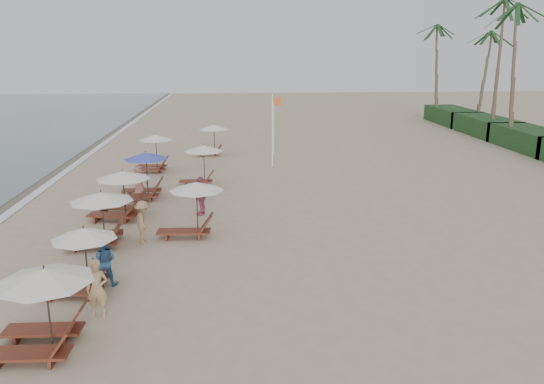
{
  "coord_description": "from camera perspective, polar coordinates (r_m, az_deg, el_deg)",
  "views": [
    {
      "loc": [
        -0.68,
        -16.69,
        7.37
      ],
      "look_at": [
        1.0,
        6.05,
        1.3
      ],
      "focal_mm": 35.22,
      "sensor_mm": 36.0,
      "label": 1
    }
  ],
  "objects": [
    {
      "name": "flag_pole_far",
      "position": [
        38.9,
        0.23,
        7.41
      ],
      "size": [
        0.6,
        0.08,
        4.11
      ],
      "color": "silver",
      "rests_on": "ground"
    },
    {
      "name": "inland_station_0",
      "position": [
        21.78,
        -8.75,
        -1.49
      ],
      "size": [
        2.83,
        2.24,
        2.22
      ],
      "color": "maroon",
      "rests_on": "ground"
    },
    {
      "name": "lounger_station_0",
      "position": [
        14.76,
        -23.68,
        -11.47
      ],
      "size": [
        2.71,
        2.41,
        2.23
      ],
      "color": "maroon",
      "rests_on": "ground"
    },
    {
      "name": "beachgoer_mid_b",
      "position": [
        21.52,
        -13.63,
        -3.14
      ],
      "size": [
        0.98,
        1.26,
        1.72
      ],
      "primitive_type": "imported",
      "rotation": [
        0.0,
        0.0,
        1.93
      ],
      "color": "#906F49",
      "rests_on": "ground"
    },
    {
      "name": "inland_station_2",
      "position": [
        38.72,
        -6.43,
        6.06
      ],
      "size": [
        2.55,
        2.24,
        2.22
      ],
      "color": "maroon",
      "rests_on": "ground"
    },
    {
      "name": "beachgoer_near",
      "position": [
        16.1,
        -18.18,
        -9.77
      ],
      "size": [
        0.65,
        0.45,
        1.7
      ],
      "primitive_type": "imported",
      "rotation": [
        0.0,
        0.0,
        -0.07
      ],
      "color": "tan",
      "rests_on": "ground"
    },
    {
      "name": "inland_station_1",
      "position": [
        30.26,
        -7.65,
        3.45
      ],
      "size": [
        2.6,
        2.24,
        2.22
      ],
      "color": "maroon",
      "rests_on": "ground"
    },
    {
      "name": "lounger_station_4",
      "position": [
        28.02,
        -13.72,
        1.58
      ],
      "size": [
        2.64,
        2.23,
        2.38
      ],
      "color": "maroon",
      "rests_on": "ground"
    },
    {
      "name": "lounger_station_2",
      "position": [
        21.7,
        -18.19,
        -2.63
      ],
      "size": [
        2.72,
        2.43,
        2.12
      ],
      "color": "maroon",
      "rests_on": "ground"
    },
    {
      "name": "ground",
      "position": [
        18.26,
        -1.76,
        -8.91
      ],
      "size": [
        160.0,
        160.0,
        0.0
      ],
      "primitive_type": "plane",
      "color": "tan",
      "rests_on": "ground"
    },
    {
      "name": "beachgoer_far_a",
      "position": [
        24.69,
        -7.57,
        -0.4
      ],
      "size": [
        0.79,
        1.15,
        1.82
      ],
      "primitive_type": "imported",
      "rotation": [
        0.0,
        0.0,
        4.35
      ],
      "color": "#AA4466",
      "rests_on": "ground"
    },
    {
      "name": "lounger_station_1",
      "position": [
        17.83,
        -19.92,
        -6.87
      ],
      "size": [
        2.4,
        2.03,
        2.08
      ],
      "color": "maroon",
      "rests_on": "ground"
    },
    {
      "name": "foam_line",
      "position": [
        29.62,
        -24.87,
        -0.89
      ],
      "size": [
        0.5,
        140.0,
        0.02
      ],
      "primitive_type": "cube",
      "color": "white",
      "rests_on": "ground"
    },
    {
      "name": "lounger_station_3",
      "position": [
        25.07,
        -16.14,
        -0.33
      ],
      "size": [
        2.89,
        2.43,
        2.14
      ],
      "color": "maroon",
      "rests_on": "ground"
    },
    {
      "name": "beachgoer_far_b",
      "position": [
        28.41,
        -13.94,
        1.18
      ],
      "size": [
        0.95,
        0.97,
        1.69
      ],
      "primitive_type": "imported",
      "rotation": [
        0.0,
        0.0,
        0.83
      ],
      "color": "tan",
      "rests_on": "ground"
    },
    {
      "name": "flag_pole_near",
      "position": [
        34.56,
        0.1,
        6.97
      ],
      "size": [
        0.6,
        0.08,
        4.7
      ],
      "color": "silver",
      "rests_on": "ground"
    },
    {
      "name": "lounger_station_5",
      "position": [
        34.21,
        -12.61,
        4.1
      ],
      "size": [
        2.47,
        2.15,
        2.32
      ],
      "color": "maroon",
      "rests_on": "ground"
    },
    {
      "name": "beachgoer_mid_a",
      "position": [
        18.07,
        -17.51,
        -7.05
      ],
      "size": [
        0.82,
        0.65,
        1.65
      ],
      "primitive_type": "imported",
      "rotation": [
        0.0,
        0.0,
        3.12
      ],
      "color": "#2D5887",
      "rests_on": "ground"
    }
  ]
}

